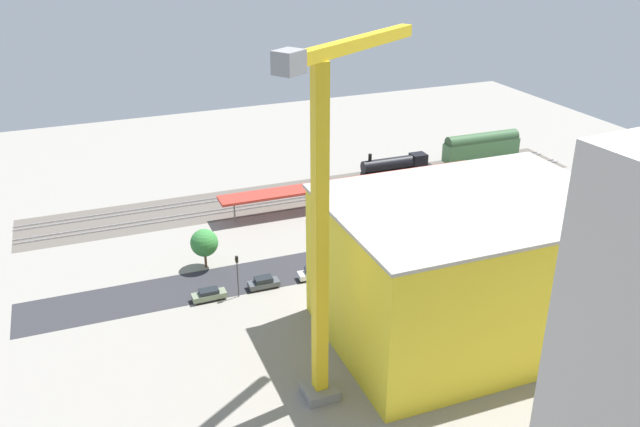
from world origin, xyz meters
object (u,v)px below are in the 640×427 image
(parked_car_2, at_px, (364,264))
(parked_car_5, at_px, (209,295))
(parked_car_3, at_px, (314,273))
(construction_building, at_px, (467,270))
(parked_car_0, at_px, (452,244))
(locomotive, at_px, (398,165))
(street_tree_2, at_px, (204,243))
(passenger_coach, at_px, (482,146))
(tower_crane, at_px, (326,212))
(box_truck_0, at_px, (365,262))
(parked_car_4, at_px, (264,283))
(street_tree_1, at_px, (537,185))
(traffic_light, at_px, (237,270))
(street_tree_0, at_px, (455,196))
(platform_canopy_near, at_px, (354,182))
(parked_car_1, at_px, (408,256))
(box_truck_1, at_px, (404,258))

(parked_car_2, xyz_separation_m, parked_car_5, (23.70, -0.05, -0.01))
(parked_car_3, height_order, construction_building, construction_building)
(parked_car_0, distance_m, parked_car_2, 15.79)
(locomotive, height_order, street_tree_2, street_tree_2)
(passenger_coach, relative_size, construction_building, 0.53)
(tower_crane, distance_m, box_truck_0, 34.44)
(locomotive, height_order, parked_car_4, locomotive)
(parked_car_0, bearing_deg, street_tree_1, -160.00)
(box_truck_0, height_order, traffic_light, traffic_light)
(parked_car_4, height_order, tower_crane, tower_crane)
(street_tree_0, bearing_deg, platform_canopy_near, -51.75)
(tower_crane, relative_size, street_tree_1, 5.59)
(parked_car_4, bearing_deg, parked_car_3, 178.48)
(street_tree_0, bearing_deg, parked_car_2, 21.68)
(traffic_light, bearing_deg, passenger_coach, -151.71)
(construction_building, xyz_separation_m, traffic_light, (24.06, -18.93, -4.66))
(box_truck_0, xyz_separation_m, street_tree_0, (-21.19, -9.31, 3.53))
(parked_car_1, bearing_deg, tower_crane, 44.92)
(passenger_coach, xyz_separation_m, traffic_light, (63.85, 34.37, 0.91))
(parked_car_3, height_order, street_tree_2, street_tree_2)
(platform_canopy_near, bearing_deg, tower_crane, 61.68)
(parked_car_5, relative_size, street_tree_1, 0.68)
(parked_car_0, bearing_deg, parked_car_5, 0.54)
(parked_car_5, distance_m, street_tree_1, 62.71)
(parked_car_2, height_order, street_tree_0, street_tree_0)
(traffic_light, bearing_deg, parked_car_3, -176.21)
(construction_building, xyz_separation_m, box_truck_1, (-1.12, -17.36, -7.20))
(platform_canopy_near, bearing_deg, street_tree_1, 153.34)
(parked_car_4, bearing_deg, box_truck_0, 175.09)
(street_tree_0, relative_size, street_tree_1, 1.08)
(parked_car_4, height_order, traffic_light, traffic_light)
(box_truck_1, xyz_separation_m, street_tree_1, (-32.82, -10.84, 2.77))
(parked_car_4, distance_m, street_tree_0, 37.75)
(platform_canopy_near, relative_size, street_tree_0, 6.73)
(platform_canopy_near, bearing_deg, traffic_light, 39.72)
(passenger_coach, distance_m, parked_car_2, 55.62)
(parked_car_0, xyz_separation_m, box_truck_1, (10.30, 2.64, 0.84))
(locomotive, bearing_deg, passenger_coach, -179.99)
(construction_building, bearing_deg, street_tree_0, -119.59)
(parked_car_4, relative_size, construction_building, 0.13)
(locomotive, relative_size, parked_car_4, 3.52)
(box_truck_0, relative_size, street_tree_2, 1.53)
(box_truck_0, bearing_deg, construction_building, 104.01)
(construction_building, relative_size, street_tree_1, 4.83)
(passenger_coach, height_order, tower_crane, tower_crane)
(parked_car_2, bearing_deg, parked_car_0, -178.45)
(parked_car_4, bearing_deg, tower_crane, 88.67)
(box_truck_1, xyz_separation_m, street_tree_2, (27.37, -11.72, 2.39))
(tower_crane, height_order, street_tree_2, tower_crane)
(parked_car_5, height_order, tower_crane, tower_crane)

